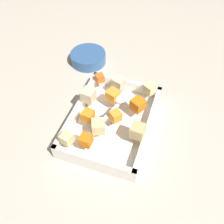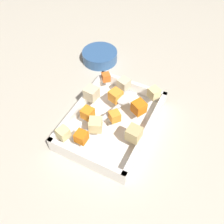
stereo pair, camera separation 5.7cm
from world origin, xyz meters
TOP-DOWN VIEW (x-y plane):
  - ground_plane at (0.00, 0.00)m, footprint 4.00×4.00m
  - baking_dish at (0.01, -0.02)m, footprint 0.28×0.21m
  - carrot_chunk_near_right at (-0.02, 0.04)m, footprint 0.03×0.03m
  - carrot_chunk_corner_nw at (-0.00, -0.03)m, footprint 0.04×0.04m
  - carrot_chunk_corner_ne at (0.05, -0.07)m, footprint 0.04×0.04m
  - carrot_chunk_front_center at (0.12, 0.06)m, footprint 0.03×0.03m
  - carrot_chunk_under_handle at (0.06, -0.00)m, footprint 0.04×0.04m
  - carrot_chunk_heap_side at (-0.09, 0.01)m, footprint 0.03×0.03m
  - potato_chunk_near_left at (0.12, -0.09)m, footprint 0.04×0.04m
  - potato_chunk_heap_top at (0.12, 0.00)m, footprint 0.04×0.04m
  - potato_chunk_far_right at (-0.05, -0.00)m, footprint 0.04×0.04m
  - potato_chunk_mid_right at (-0.10, 0.06)m, footprint 0.03×0.03m
  - potato_chunk_near_spoon at (-0.03, -0.09)m, footprint 0.04×0.04m
  - potato_chunk_far_left at (0.04, 0.06)m, footprint 0.04×0.04m
  - serving_spoon at (0.06, -0.02)m, footprint 0.20×0.08m
  - small_prep_bowl at (0.25, 0.15)m, footprint 0.12×0.12m

SIDE VIEW (x-z plane):
  - ground_plane at x=0.00m, z-range 0.00..0.00m
  - baking_dish at x=0.01m, z-range -0.01..0.04m
  - small_prep_bowl at x=0.25m, z-range 0.00..0.04m
  - serving_spoon at x=0.06m, z-range 0.05..0.07m
  - carrot_chunk_front_center at x=0.12m, z-range 0.05..0.07m
  - carrot_chunk_corner_nw at x=0.00m, z-range 0.05..0.07m
  - potato_chunk_mid_right at x=-0.10m, z-range 0.05..0.07m
  - carrot_chunk_heap_side at x=-0.09m, z-range 0.05..0.07m
  - potato_chunk_near_left at x=0.12m, z-range 0.05..0.07m
  - carrot_chunk_near_right at x=-0.02m, z-range 0.05..0.07m
  - potato_chunk_heap_top at x=0.12m, z-range 0.05..0.08m
  - carrot_chunk_under_handle at x=0.06m, z-range 0.05..0.08m
  - potato_chunk_far_right at x=-0.05m, z-range 0.05..0.08m
  - carrot_chunk_corner_ne at x=0.05m, z-range 0.05..0.08m
  - potato_chunk_near_spoon at x=-0.03m, z-range 0.05..0.08m
  - potato_chunk_far_left at x=0.04m, z-range 0.05..0.08m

